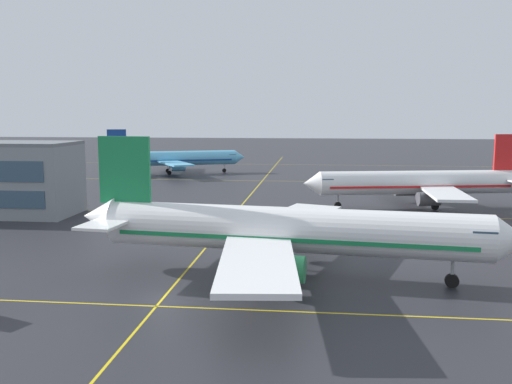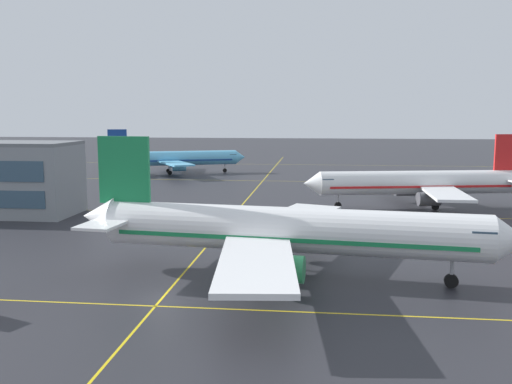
{
  "view_description": "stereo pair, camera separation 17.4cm",
  "coord_description": "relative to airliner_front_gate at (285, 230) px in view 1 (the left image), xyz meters",
  "views": [
    {
      "loc": [
        12.21,
        -41.92,
        14.67
      ],
      "look_at": [
        3.73,
        33.73,
        3.96
      ],
      "focal_mm": 38.89,
      "sensor_mm": 36.0,
      "label": 1
    },
    {
      "loc": [
        12.39,
        -41.9,
        14.67
      ],
      "look_at": [
        3.73,
        33.73,
        3.96
      ],
      "focal_mm": 38.89,
      "sensor_mm": 36.0,
      "label": 2
    }
  ],
  "objects": [
    {
      "name": "airliner_second_row",
      "position": [
        19.05,
        40.16,
        -0.36
      ],
      "size": [
        36.99,
        31.45,
        11.55
      ],
      "color": "white",
      "rests_on": "ground"
    },
    {
      "name": "airliner_front_gate",
      "position": [
        0.0,
        0.0,
        0.0
      ],
      "size": [
        40.61,
        34.81,
        12.62
      ],
      "color": "white",
      "rests_on": "ground"
    },
    {
      "name": "taxiway_markings",
      "position": [
        -9.35,
        52.24,
        -4.3
      ],
      "size": [
        160.87,
        179.54,
        0.01
      ],
      "color": "yellow",
      "rests_on": "ground"
    },
    {
      "name": "airliner_third_row",
      "position": [
        -32.71,
        85.07,
        -0.53
      ],
      "size": [
        34.48,
        29.54,
        11.06
      ],
      "color": "#5BB7E5",
      "rests_on": "ground"
    },
    {
      "name": "ground_plane",
      "position": [
        -9.35,
        -6.96,
        -4.31
      ],
      "size": [
        600.0,
        600.0,
        0.0
      ],
      "primitive_type": "plane",
      "color": "#28282D"
    }
  ]
}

